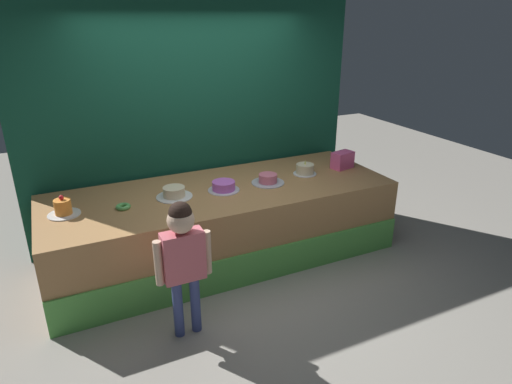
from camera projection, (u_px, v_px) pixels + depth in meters
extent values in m
plane|color=gray|center=(248.00, 284.00, 4.33)|extent=(12.00, 12.00, 0.00)
cube|color=#B27F4C|center=(223.00, 222.00, 4.73)|extent=(3.58, 1.30, 0.78)
cube|color=#59B24C|center=(249.00, 269.00, 4.26)|extent=(3.58, 0.02, 0.35)
cube|color=#144C38|center=(196.00, 115.00, 4.97)|extent=(3.84, 0.08, 2.81)
cylinder|color=#3F4C8C|center=(178.00, 308.00, 3.56)|extent=(0.08, 0.08, 0.52)
cylinder|color=#3F4C8C|center=(195.00, 303.00, 3.62)|extent=(0.08, 0.08, 0.52)
cube|color=#D86672|center=(183.00, 256.00, 3.41)|extent=(0.33, 0.15, 0.41)
cylinder|color=beige|center=(158.00, 263.00, 3.34)|extent=(0.07, 0.07, 0.37)
cylinder|color=beige|center=(207.00, 252.00, 3.50)|extent=(0.07, 0.07, 0.37)
sphere|color=beige|center=(181.00, 220.00, 3.30)|extent=(0.21, 0.21, 0.21)
sphere|color=black|center=(180.00, 213.00, 3.28)|extent=(0.18, 0.18, 0.18)
cube|color=#F45B9E|center=(342.00, 160.00, 5.16)|extent=(0.28, 0.20, 0.20)
torus|color=#59B259|center=(123.00, 207.00, 4.11)|extent=(0.14, 0.14, 0.04)
cylinder|color=white|center=(64.00, 214.00, 3.99)|extent=(0.29, 0.29, 0.01)
cylinder|color=orange|center=(63.00, 207.00, 3.96)|extent=(0.15, 0.15, 0.14)
sphere|color=red|center=(61.00, 198.00, 3.92)|extent=(0.04, 0.04, 0.04)
cylinder|color=white|center=(174.00, 197.00, 4.37)|extent=(0.36, 0.36, 0.01)
cylinder|color=beige|center=(174.00, 192.00, 4.35)|extent=(0.22, 0.22, 0.10)
cylinder|color=silver|center=(224.00, 190.00, 4.53)|extent=(0.33, 0.33, 0.01)
cylinder|color=#CC66D8|center=(224.00, 186.00, 4.51)|extent=(0.24, 0.24, 0.09)
cylinder|color=silver|center=(268.00, 183.00, 4.73)|extent=(0.35, 0.35, 0.01)
cylinder|color=pink|center=(268.00, 178.00, 4.71)|extent=(0.20, 0.20, 0.09)
cylinder|color=silver|center=(305.00, 174.00, 5.00)|extent=(0.26, 0.26, 0.01)
cylinder|color=beige|center=(305.00, 169.00, 4.97)|extent=(0.20, 0.20, 0.11)
cone|color=#F2E566|center=(305.00, 162.00, 4.94)|extent=(0.02, 0.02, 0.05)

